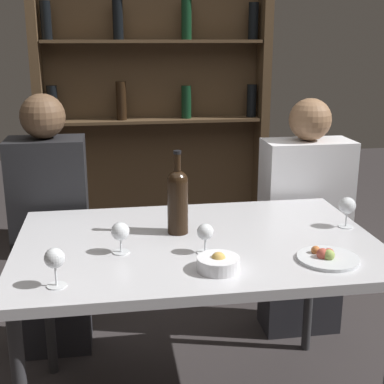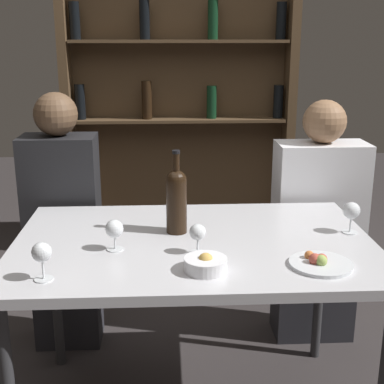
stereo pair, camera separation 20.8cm
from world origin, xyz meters
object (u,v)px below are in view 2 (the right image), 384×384
wine_bottle (176,198)px  wine_glass_1 (198,234)px  wine_glass_0 (42,254)px  food_plate_0 (320,263)px  wine_glass_2 (114,230)px  seated_person_right (317,231)px  snack_bowl (206,264)px  seated_person_left (64,229)px  wine_glass_3 (351,212)px

wine_bottle → wine_glass_1: (0.07, -0.22, -0.07)m
wine_glass_0 → food_plate_0: size_ratio=0.59×
wine_glass_2 → food_plate_0: size_ratio=0.53×
wine_bottle → wine_glass_1: 0.24m
wine_bottle → seated_person_right: 0.93m
wine_bottle → seated_person_right: seated_person_right is taller
wine_glass_0 → food_plate_0: 0.90m
wine_glass_0 → snack_bowl: wine_glass_0 is taller
wine_glass_0 → wine_bottle: bearing=43.5°
food_plate_0 → seated_person_right: bearing=74.1°
wine_bottle → seated_person_left: 0.80m
wine_glass_2 → snack_bowl: size_ratio=0.80×
wine_bottle → wine_glass_3: (0.67, -0.04, -0.05)m
wine_glass_3 → wine_glass_1: bearing=-163.9°
wine_glass_2 → seated_person_left: 0.78m
wine_glass_1 → food_plate_0: wine_glass_1 is taller
snack_bowl → seated_person_left: 1.08m
wine_glass_3 → seated_person_left: seated_person_left is taller
wine_glass_1 → wine_glass_3: 0.63m
wine_glass_0 → snack_bowl: 0.52m
wine_glass_2 → snack_bowl: wine_glass_2 is taller
wine_glass_2 → food_plate_0: (0.69, -0.18, -0.06)m
food_plate_0 → seated_person_left: (-1.01, 0.85, -0.18)m
snack_bowl → seated_person_right: seated_person_right is taller
wine_glass_1 → food_plate_0: 0.42m
snack_bowl → seated_person_left: bearing=125.7°
wine_glass_1 → snack_bowl: 0.16m
wine_glass_0 → snack_bowl: (0.51, 0.04, -0.06)m
food_plate_0 → wine_glass_3: bearing=55.9°
snack_bowl → wine_glass_1: bearing=96.4°
wine_bottle → wine_glass_2: wine_bottle is taller
wine_bottle → wine_glass_3: size_ratio=2.63×
wine_glass_1 → wine_glass_3: bearing=16.1°
wine_glass_2 → wine_glass_3: size_ratio=0.91×
wine_bottle → wine_glass_0: wine_bottle is taller
wine_glass_0 → seated_person_left: 0.95m
seated_person_right → wine_glass_1: bearing=-131.7°
wine_glass_3 → wine_glass_2: bearing=-171.9°
wine_glass_0 → wine_glass_3: 1.16m
wine_glass_1 → wine_glass_2: wine_glass_2 is taller
wine_glass_3 → food_plate_0: (-0.21, -0.30, -0.07)m
wine_glass_2 → wine_glass_3: (0.90, 0.13, 0.01)m
food_plate_0 → seated_person_right: size_ratio=0.17×
wine_glass_3 → seated_person_left: bearing=155.8°
wine_bottle → wine_glass_2: (-0.22, -0.17, -0.06)m
food_plate_0 → snack_bowl: 0.38m
wine_bottle → wine_glass_2: size_ratio=2.89×
wine_glass_0 → wine_glass_3: (1.10, 0.36, -0.00)m
snack_bowl → seated_person_left: (-0.62, 0.87, -0.19)m
wine_bottle → snack_bowl: size_ratio=2.30×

